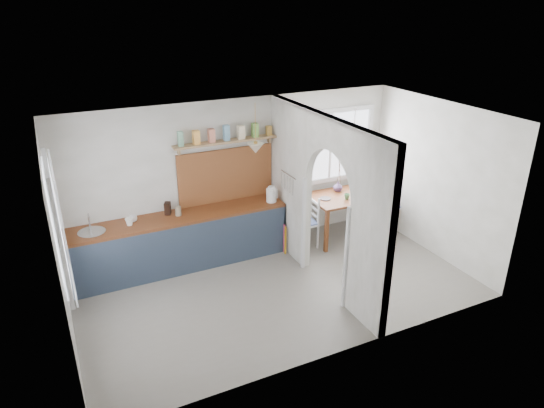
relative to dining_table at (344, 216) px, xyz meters
name	(u,v)px	position (x,y,z in m)	size (l,w,h in m)	color
floor	(279,289)	(-1.85, -1.05, -0.41)	(5.80, 3.20, 0.01)	slate
ceiling	(280,120)	(-1.85, -1.05, 2.19)	(5.80, 3.20, 0.01)	silver
walls	(279,210)	(-1.85, -1.05, 0.89)	(5.81, 3.21, 2.60)	silver
partition	(320,191)	(-1.15, -1.00, 1.04)	(0.12, 3.20, 2.60)	silver
kitchen_window	(56,227)	(-4.72, -1.05, 1.24)	(0.10, 1.16, 1.50)	white
nook_window	(330,146)	(-0.05, 0.51, 1.19)	(1.76, 0.10, 1.30)	white
counter	(180,240)	(-2.98, 0.27, 0.05)	(3.50, 0.60, 0.90)	#5D2E15
sink	(92,233)	(-4.28, 0.25, 0.48)	(0.40, 0.40, 0.02)	#B8B8B9
backsplash	(226,175)	(-2.06, 0.52, 0.94)	(1.65, 0.03, 0.90)	#9A502B
shelf	(227,138)	(-2.06, 0.44, 1.59)	(1.75, 0.20, 0.21)	#9D7752
pendant_lamp	(256,148)	(-1.70, 0.10, 1.47)	(0.26, 0.26, 0.16)	beige
utensil_rail	(288,175)	(-1.24, -0.15, 1.04)	(0.02, 0.02, 0.50)	#B8B8B9
dining_table	(344,216)	(0.00, 0.00, 0.00)	(1.31, 0.87, 0.82)	#5D2E15
chair_left	(303,221)	(-0.86, 0.01, 0.06)	(0.43, 0.43, 0.94)	silver
chair_right	(390,204)	(0.97, -0.06, 0.08)	(0.45, 0.45, 0.99)	silver
kettle	(271,194)	(-1.41, 0.14, 0.63)	(0.23, 0.18, 0.27)	white
mug_a	(129,222)	(-3.74, 0.24, 0.55)	(0.12, 0.12, 0.12)	white
mug_b	(133,219)	(-3.66, 0.34, 0.54)	(0.12, 0.12, 0.10)	white
knife_block	(168,208)	(-3.11, 0.39, 0.59)	(0.09, 0.12, 0.20)	#371E13
jar	(178,211)	(-2.97, 0.27, 0.57)	(0.09, 0.09, 0.15)	gray
towel_magenta	(284,238)	(-1.27, -0.09, -0.13)	(0.02, 0.03, 0.52)	#CC386C
towel_orange	(285,241)	(-1.27, -0.13, -0.16)	(0.02, 0.03, 0.53)	#C98812
bowl	(365,193)	(0.30, -0.15, 0.45)	(0.32, 0.32, 0.08)	white
table_cup	(347,197)	(-0.08, -0.16, 0.46)	(0.10, 0.10, 0.09)	#508A53
plate	(325,199)	(-0.43, 0.01, 0.42)	(0.20, 0.20, 0.02)	#382E2D
vase	(338,186)	(-0.02, 0.24, 0.50)	(0.17, 0.17, 0.18)	#4C3559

